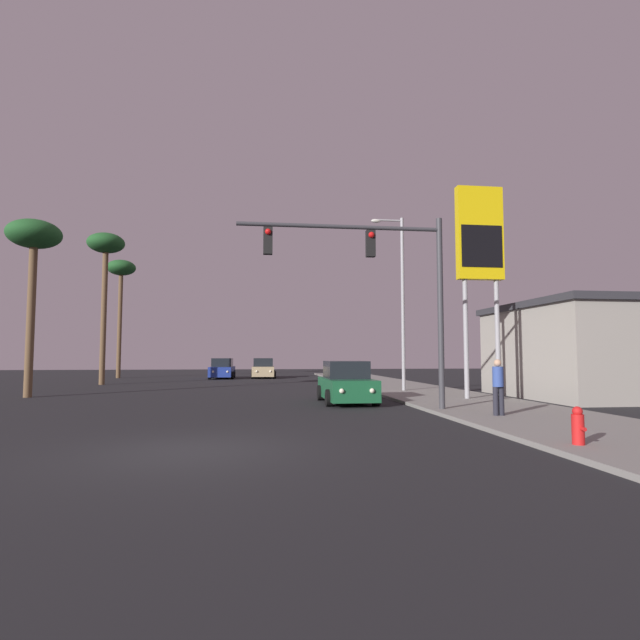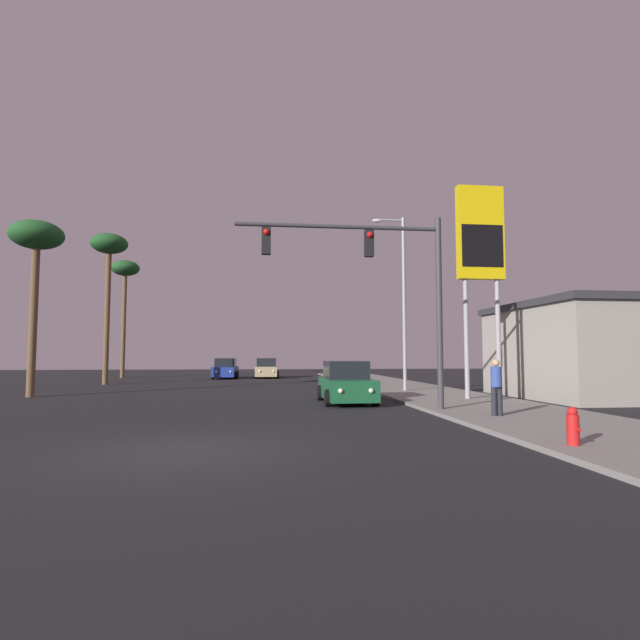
{
  "view_description": "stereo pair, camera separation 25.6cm",
  "coord_description": "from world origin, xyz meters",
  "px_view_note": "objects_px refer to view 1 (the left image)",
  "views": [
    {
      "loc": [
        1.33,
        -10.33,
        1.9
      ],
      "look_at": [
        3.92,
        10.51,
        3.4
      ],
      "focal_mm": 28.0,
      "sensor_mm": 36.0,
      "label": 1
    },
    {
      "loc": [
        1.59,
        -10.36,
        1.9
      ],
      "look_at": [
        3.92,
        10.51,
        3.4
      ],
      "focal_mm": 28.0,
      "sensor_mm": 36.0,
      "label": 2
    }
  ],
  "objects_px": {
    "car_tan": "(263,369)",
    "street_lamp": "(400,294)",
    "gas_station_sign": "(480,245)",
    "fire_hydrant": "(578,426)",
    "palm_tree_near": "(34,243)",
    "palm_tree_mid": "(106,253)",
    "traffic_light_mast": "(384,272)",
    "car_blue": "(222,369)",
    "pedestrian_on_sidewalk": "(498,385)",
    "palm_tree_far": "(121,275)",
    "car_green": "(346,384)"
  },
  "relations": [
    {
      "from": "gas_station_sign",
      "to": "fire_hydrant",
      "type": "xyz_separation_m",
      "value": [
        -2.96,
        -10.56,
        -6.13
      ]
    },
    {
      "from": "car_tan",
      "to": "fire_hydrant",
      "type": "distance_m",
      "value": 33.97
    },
    {
      "from": "car_green",
      "to": "street_lamp",
      "type": "distance_m",
      "value": 7.67
    },
    {
      "from": "car_tan",
      "to": "street_lamp",
      "type": "distance_m",
      "value": 19.6
    },
    {
      "from": "fire_hydrant",
      "to": "car_blue",
      "type": "bearing_deg",
      "value": 105.85
    },
    {
      "from": "palm_tree_near",
      "to": "car_tan",
      "type": "bearing_deg",
      "value": 59.6
    },
    {
      "from": "palm_tree_far",
      "to": "palm_tree_mid",
      "type": "bearing_deg",
      "value": -80.73
    },
    {
      "from": "fire_hydrant",
      "to": "palm_tree_mid",
      "type": "relative_size",
      "value": 0.08
    },
    {
      "from": "palm_tree_far",
      "to": "car_green",
      "type": "bearing_deg",
      "value": -57.82
    },
    {
      "from": "car_green",
      "to": "palm_tree_far",
      "type": "distance_m",
      "value": 29.9
    },
    {
      "from": "gas_station_sign",
      "to": "palm_tree_mid",
      "type": "distance_m",
      "value": 24.32
    },
    {
      "from": "car_tan",
      "to": "pedestrian_on_sidewalk",
      "type": "bearing_deg",
      "value": 104.7
    },
    {
      "from": "car_green",
      "to": "palm_tree_near",
      "type": "height_order",
      "value": "palm_tree_near"
    },
    {
      "from": "car_green",
      "to": "pedestrian_on_sidewalk",
      "type": "relative_size",
      "value": 2.58
    },
    {
      "from": "car_tan",
      "to": "palm_tree_mid",
      "type": "relative_size",
      "value": 0.43
    },
    {
      "from": "traffic_light_mast",
      "to": "gas_station_sign",
      "type": "relative_size",
      "value": 0.78
    },
    {
      "from": "pedestrian_on_sidewalk",
      "to": "palm_tree_mid",
      "type": "relative_size",
      "value": 0.17
    },
    {
      "from": "pedestrian_on_sidewalk",
      "to": "palm_tree_near",
      "type": "height_order",
      "value": "palm_tree_near"
    },
    {
      "from": "car_blue",
      "to": "palm_tree_near",
      "type": "relative_size",
      "value": 0.53
    },
    {
      "from": "traffic_light_mast",
      "to": "gas_station_sign",
      "type": "xyz_separation_m",
      "value": [
        5.18,
        3.73,
        1.91
      ]
    },
    {
      "from": "gas_station_sign",
      "to": "fire_hydrant",
      "type": "height_order",
      "value": "gas_station_sign"
    },
    {
      "from": "car_blue",
      "to": "traffic_light_mast",
      "type": "distance_m",
      "value": 27.29
    },
    {
      "from": "car_green",
      "to": "traffic_light_mast",
      "type": "distance_m",
      "value": 5.45
    },
    {
      "from": "car_tan",
      "to": "car_green",
      "type": "xyz_separation_m",
      "value": [
        3.09,
        -22.9,
        0.0
      ]
    },
    {
      "from": "car_blue",
      "to": "palm_tree_mid",
      "type": "distance_m",
      "value": 13.39
    },
    {
      "from": "pedestrian_on_sidewalk",
      "to": "gas_station_sign",
      "type": "bearing_deg",
      "value": 68.93
    },
    {
      "from": "car_green",
      "to": "palm_tree_far",
      "type": "xyz_separation_m",
      "value": [
        -15.34,
        24.38,
        8.05
      ]
    },
    {
      "from": "street_lamp",
      "to": "fire_hydrant",
      "type": "bearing_deg",
      "value": -93.38
    },
    {
      "from": "traffic_light_mast",
      "to": "car_blue",
      "type": "bearing_deg",
      "value": 105.29
    },
    {
      "from": "traffic_light_mast",
      "to": "pedestrian_on_sidewalk",
      "type": "distance_m",
      "value": 5.13
    },
    {
      "from": "gas_station_sign",
      "to": "street_lamp",
      "type": "bearing_deg",
      "value": 112.0
    },
    {
      "from": "car_blue",
      "to": "fire_hydrant",
      "type": "relative_size",
      "value": 5.71
    },
    {
      "from": "palm_tree_mid",
      "to": "street_lamp",
      "type": "bearing_deg",
      "value": -28.06
    },
    {
      "from": "fire_hydrant",
      "to": "pedestrian_on_sidewalk",
      "type": "distance_m",
      "value": 4.91
    },
    {
      "from": "fire_hydrant",
      "to": "palm_tree_far",
      "type": "xyz_separation_m",
      "value": [
        -18.18,
        34.92,
        8.32
      ]
    },
    {
      "from": "car_green",
      "to": "palm_tree_mid",
      "type": "relative_size",
      "value": 0.43
    },
    {
      "from": "traffic_light_mast",
      "to": "gas_station_sign",
      "type": "distance_m",
      "value": 6.66
    },
    {
      "from": "fire_hydrant",
      "to": "palm_tree_far",
      "type": "distance_m",
      "value": 40.24
    },
    {
      "from": "car_tan",
      "to": "traffic_light_mast",
      "type": "xyz_separation_m",
      "value": [
        3.72,
        -26.61,
        3.95
      ]
    },
    {
      "from": "fire_hydrant",
      "to": "pedestrian_on_sidewalk",
      "type": "relative_size",
      "value": 0.46
    },
    {
      "from": "traffic_light_mast",
      "to": "palm_tree_near",
      "type": "xyz_separation_m",
      "value": [
        -14.58,
        8.09,
        2.41
      ]
    },
    {
      "from": "gas_station_sign",
      "to": "palm_tree_near",
      "type": "relative_size",
      "value": 1.1
    },
    {
      "from": "pedestrian_on_sidewalk",
      "to": "palm_tree_near",
      "type": "xyz_separation_m",
      "value": [
        -17.55,
        10.1,
        6.09
      ]
    },
    {
      "from": "gas_station_sign",
      "to": "palm_tree_far",
      "type": "bearing_deg",
      "value": 130.95
    },
    {
      "from": "palm_tree_mid",
      "to": "car_blue",
      "type": "bearing_deg",
      "value": 47.84
    },
    {
      "from": "car_blue",
      "to": "traffic_light_mast",
      "type": "xyz_separation_m",
      "value": [
        7.12,
        -26.05,
        3.95
      ]
    },
    {
      "from": "pedestrian_on_sidewalk",
      "to": "palm_tree_near",
      "type": "relative_size",
      "value": 0.2
    },
    {
      "from": "car_blue",
      "to": "fire_hydrant",
      "type": "bearing_deg",
      "value": 107.97
    },
    {
      "from": "car_blue",
      "to": "palm_tree_far",
      "type": "relative_size",
      "value": 0.43
    },
    {
      "from": "gas_station_sign",
      "to": "fire_hydrant",
      "type": "bearing_deg",
      "value": -105.67
    }
  ]
}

